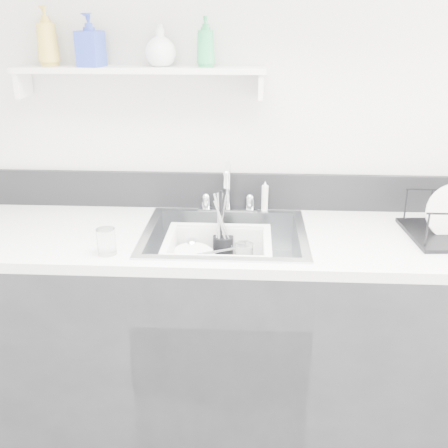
{
  "coord_description": "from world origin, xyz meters",
  "views": [
    {
      "loc": [
        0.1,
        -0.71,
        1.71
      ],
      "look_at": [
        0.0,
        1.14,
        0.98
      ],
      "focal_mm": 42.0,
      "sensor_mm": 36.0,
      "label": 1
    }
  ],
  "objects": [
    {
      "name": "soap_bottle_c",
      "position": [
        -0.26,
        1.42,
        1.61
      ],
      "size": [
        0.14,
        0.14,
        0.16
      ],
      "primitive_type": "imported",
      "rotation": [
        0.0,
        0.0,
        0.18
      ],
      "color": "white",
      "rests_on": "wall_shelf"
    },
    {
      "name": "sink",
      "position": [
        0.0,
        1.19,
        0.83
      ],
      "size": [
        0.64,
        0.52,
        0.2
      ],
      "primitive_type": null,
      "color": "silver",
      "rests_on": "counter_run"
    },
    {
      "name": "tumbler_counter",
      "position": [
        -0.41,
        0.98,
        0.97
      ],
      "size": [
        0.09,
        0.09,
        0.1
      ],
      "primitive_type": "cylinder",
      "rotation": [
        0.0,
        0.0,
        0.43
      ],
      "color": "white",
      "rests_on": "counter_run"
    },
    {
      "name": "wash_tub",
      "position": [
        -0.02,
        1.15,
        0.83
      ],
      "size": [
        0.51,
        0.47,
        0.16
      ],
      "primitive_type": null,
      "rotation": [
        0.0,
        0.0,
        -0.42
      ],
      "color": "white",
      "rests_on": "sink"
    },
    {
      "name": "room_shell",
      "position": [
        0.0,
        0.39,
        1.68
      ],
      "size": [
        3.5,
        3.0,
        2.6
      ],
      "color": "silver",
      "rests_on": "ground"
    },
    {
      "name": "tumbler_in_tub",
      "position": [
        0.08,
        1.2,
        0.82
      ],
      "size": [
        0.08,
        0.08,
        0.11
      ],
      "primitive_type": "cylinder",
      "rotation": [
        0.0,
        0.0,
        0.12
      ],
      "color": "white",
      "rests_on": "wash_tub"
    },
    {
      "name": "side_sprayer",
      "position": [
        0.16,
        1.44,
        0.99
      ],
      "size": [
        0.03,
        0.03,
        0.14
      ],
      "primitive_type": "cylinder",
      "color": "white",
      "rests_on": "counter_run"
    },
    {
      "name": "wall_shelf",
      "position": [
        -0.35,
        1.42,
        1.51
      ],
      "size": [
        1.0,
        0.16,
        0.12
      ],
      "color": "silver",
      "rests_on": "room_shell"
    },
    {
      "name": "backsplash",
      "position": [
        0.0,
        1.49,
        1.0
      ],
      "size": [
        3.2,
        0.02,
        0.16
      ],
      "primitive_type": "cube",
      "color": "black",
      "rests_on": "counter_run"
    },
    {
      "name": "plate_stack",
      "position": [
        -0.12,
        1.15,
        0.79
      ],
      "size": [
        0.24,
        0.23,
        0.09
      ],
      "rotation": [
        0.0,
        0.0,
        -0.25
      ],
      "color": "white",
      "rests_on": "wash_tub"
    },
    {
      "name": "soap_bottle_a",
      "position": [
        -0.71,
        1.42,
        1.64
      ],
      "size": [
        0.09,
        0.09,
        0.22
      ],
      "primitive_type": "imported",
      "rotation": [
        0.0,
        0.0,
        -0.02
      ],
      "color": "gold",
      "rests_on": "wall_shelf"
    },
    {
      "name": "bowl_small",
      "position": [
        0.08,
        1.12,
        0.78
      ],
      "size": [
        0.12,
        0.12,
        0.03
      ],
      "primitive_type": "imported",
      "rotation": [
        0.0,
        0.0,
        -0.15
      ],
      "color": "white",
      "rests_on": "wash_tub"
    },
    {
      "name": "faucet",
      "position": [
        0.0,
        1.44,
        0.98
      ],
      "size": [
        0.26,
        0.18,
        0.23
      ],
      "color": "silver",
      "rests_on": "counter_run"
    },
    {
      "name": "soap_bottle_b",
      "position": [
        -0.53,
        1.4,
        1.63
      ],
      "size": [
        0.11,
        0.11,
        0.2
      ],
      "primitive_type": "imported",
      "rotation": [
        0.0,
        0.0,
        -0.23
      ],
      "color": "#273CAC",
      "rests_on": "wall_shelf"
    },
    {
      "name": "counter_run",
      "position": [
        0.0,
        1.19,
        0.46
      ],
      "size": [
        3.2,
        0.62,
        0.92
      ],
      "color": "#242428",
      "rests_on": "ground"
    },
    {
      "name": "ladle",
      "position": [
        -0.08,
        1.2,
        0.81
      ],
      "size": [
        0.31,
        0.27,
        0.09
      ],
      "primitive_type": null,
      "rotation": [
        0.0,
        0.0,
        -0.64
      ],
      "color": "silver",
      "rests_on": "wash_tub"
    },
    {
      "name": "utensil_cup",
      "position": [
        -0.01,
        1.27,
        0.83
      ],
      "size": [
        0.08,
        0.08,
        0.28
      ],
      "rotation": [
        0.0,
        0.0,
        -0.34
      ],
      "color": "black",
      "rests_on": "wash_tub"
    },
    {
      "name": "soap_bottle_d",
      "position": [
        -0.09,
        1.41,
        1.62
      ],
      "size": [
        0.07,
        0.07,
        0.19
      ],
      "primitive_type": "imported",
      "rotation": [
        0.0,
        0.0,
        0.0
      ],
      "color": "#2A9C55",
      "rests_on": "wall_shelf"
    }
  ]
}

